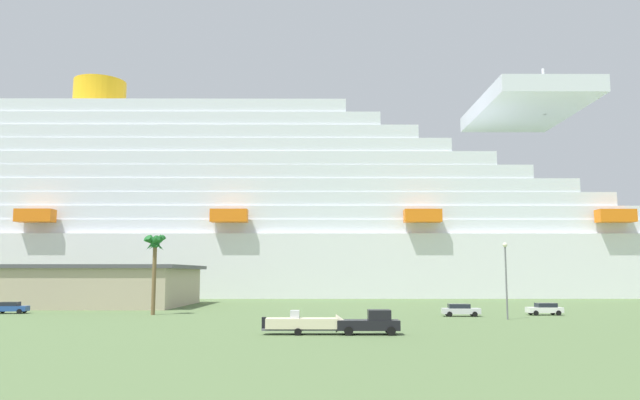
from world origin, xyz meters
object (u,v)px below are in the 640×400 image
object	(u,v)px
parked_car_blue_suv	(11,307)
parked_car_white_van	(545,309)
small_boat_on_trailer	(309,324)
parked_car_silver_sedan	(460,310)
cruise_ship	(233,223)
pickup_truck	(371,323)
palm_tree	(155,250)
street_lamp	(506,270)

from	to	relation	value
parked_car_blue_suv	parked_car_white_van	bearing A→B (deg)	0.87
small_boat_on_trailer	parked_car_silver_sedan	size ratio (longest dim) A/B	1.87
cruise_ship	parked_car_silver_sedan	size ratio (longest dim) A/B	59.57
parked_car_blue_suv	pickup_truck	bearing A→B (deg)	-27.94
small_boat_on_trailer	palm_tree	size ratio (longest dim) A/B	0.84
small_boat_on_trailer	parked_car_white_van	xyz separation A→B (m)	(29.04, 27.11, -0.13)
pickup_truck	parked_car_silver_sedan	distance (m)	26.67
small_boat_on_trailer	parked_car_blue_suv	world-z (taller)	small_boat_on_trailer
parked_car_blue_suv	parked_car_white_van	size ratio (longest dim) A/B	0.98
street_lamp	parked_car_white_van	size ratio (longest dim) A/B	1.95
palm_tree	street_lamp	xyz separation A→B (m)	(44.89, -5.50, -2.74)
small_boat_on_trailer	parked_car_blue_suv	distance (m)	50.24
cruise_ship	small_boat_on_trailer	world-z (taller)	cruise_ship
cruise_ship	pickup_truck	xyz separation A→B (m)	(31.54, -92.43, -16.80)
pickup_truck	small_boat_on_trailer	distance (m)	5.55
pickup_truck	parked_car_blue_suv	xyz separation A→B (m)	(-48.53, 25.74, -0.21)
small_boat_on_trailer	parked_car_blue_suv	size ratio (longest dim) A/B	1.95
parked_car_white_van	parked_car_blue_suv	bearing A→B (deg)	-179.13
pickup_truck	parked_car_blue_suv	size ratio (longest dim) A/B	1.23
parked_car_white_van	parked_car_silver_sedan	bearing A→B (deg)	-165.36
street_lamp	palm_tree	bearing A→B (deg)	173.01
street_lamp	parked_car_blue_suv	size ratio (longest dim) A/B	1.98
parked_car_white_van	small_boat_on_trailer	bearing A→B (deg)	-136.97
small_boat_on_trailer	street_lamp	world-z (taller)	street_lamp
palm_tree	parked_car_blue_suv	bearing A→B (deg)	176.10
small_boat_on_trailer	palm_tree	world-z (taller)	palm_tree
pickup_truck	parked_car_silver_sedan	xyz separation A→B (m)	(12.00, 23.82, -0.21)
palm_tree	pickup_truck	bearing A→B (deg)	-40.82
street_lamp	parked_car_blue_suv	distance (m)	65.78
palm_tree	parked_car_white_van	xyz separation A→B (m)	(51.69, 2.48, -7.77)
parked_car_white_van	pickup_truck	bearing A→B (deg)	-131.21
pickup_truck	parked_car_blue_suv	world-z (taller)	pickup_truck
cruise_ship	pickup_truck	bearing A→B (deg)	-71.16
palm_tree	parked_car_white_van	world-z (taller)	palm_tree
small_boat_on_trailer	street_lamp	distance (m)	29.74
cruise_ship	small_boat_on_trailer	bearing A→B (deg)	-74.34
small_boat_on_trailer	parked_car_silver_sedan	bearing A→B (deg)	53.95
palm_tree	parked_car_silver_sedan	size ratio (longest dim) A/B	2.21
pickup_truck	street_lamp	size ratio (longest dim) A/B	0.62
palm_tree	street_lamp	world-z (taller)	palm_tree
street_lamp	parked_car_white_van	world-z (taller)	street_lamp
pickup_truck	small_boat_on_trailer	size ratio (longest dim) A/B	0.63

